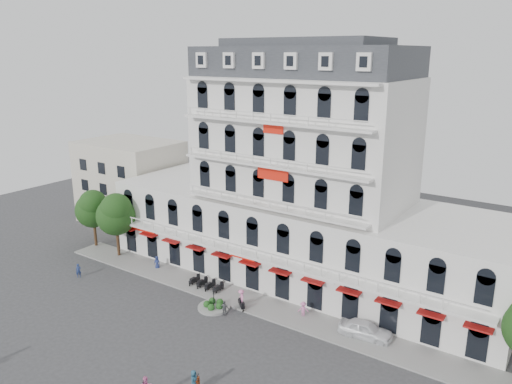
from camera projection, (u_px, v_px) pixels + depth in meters
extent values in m
plane|color=#38383A|center=(197.00, 346.00, 42.91)|extent=(120.00, 120.00, 0.00)
cube|color=gray|center=(256.00, 304.00, 50.03)|extent=(53.00, 4.00, 0.16)
cube|color=silver|center=(301.00, 236.00, 55.97)|extent=(45.00, 14.00, 9.00)
cube|color=silver|center=(304.00, 139.00, 52.99)|extent=(22.00, 12.00, 13.00)
cube|color=#2D3035|center=(306.00, 62.00, 50.83)|extent=(21.56, 11.76, 3.00)
cube|color=#2D3035|center=(307.00, 42.00, 50.31)|extent=(15.84, 8.64, 0.80)
cube|color=#A61614|center=(265.00, 267.00, 50.29)|extent=(40.50, 1.00, 0.15)
cube|color=#BA180B|center=(273.00, 173.00, 48.82)|extent=(3.50, 0.10, 1.40)
cube|color=beige|center=(131.00, 182.00, 73.51)|extent=(14.00, 10.00, 12.00)
cylinder|color=gray|center=(214.00, 307.00, 49.27)|extent=(3.20, 3.20, 0.24)
cylinder|color=black|center=(214.00, 300.00, 49.06)|extent=(0.08, 0.08, 1.40)
sphere|color=#22521B|center=(219.00, 306.00, 48.80)|extent=(0.70, 0.70, 0.70)
sphere|color=#22521B|center=(220.00, 302.00, 49.59)|extent=(0.70, 0.70, 0.70)
sphere|color=#22521B|center=(212.00, 301.00, 49.82)|extent=(0.70, 0.70, 0.70)
sphere|color=#22521B|center=(207.00, 304.00, 49.18)|extent=(0.70, 0.70, 0.70)
sphere|color=#22521B|center=(211.00, 307.00, 48.54)|extent=(0.70, 0.70, 0.70)
cylinder|color=#382314|center=(95.00, 234.00, 64.55)|extent=(0.36, 0.36, 3.52)
sphere|color=#113613|center=(93.00, 210.00, 63.68)|extent=(4.48, 4.48, 4.48)
sphere|color=#113613|center=(93.00, 204.00, 62.89)|extent=(3.52, 3.52, 3.52)
sphere|color=#113613|center=(93.00, 204.00, 63.96)|extent=(3.20, 3.20, 3.20)
cylinder|color=#382314|center=(118.00, 242.00, 61.39)|extent=(0.36, 0.36, 3.74)
sphere|color=#113613|center=(116.00, 216.00, 60.47)|extent=(4.76, 4.76, 4.76)
sphere|color=#113613|center=(116.00, 209.00, 59.66)|extent=(3.74, 3.74, 3.74)
sphere|color=#113613|center=(115.00, 209.00, 60.75)|extent=(3.40, 3.40, 3.40)
imported|color=white|center=(365.00, 330.00, 44.02)|extent=(4.93, 2.47, 1.61)
imported|color=#24516C|center=(194.00, 380.00, 36.62)|extent=(0.71, 0.87, 1.53)
cube|color=black|center=(241.00, 304.00, 49.03)|extent=(1.37, 1.24, 0.35)
torus|color=black|center=(243.00, 309.00, 48.59)|extent=(0.53, 0.48, 0.60)
torus|color=black|center=(240.00, 304.00, 49.62)|extent=(0.53, 0.48, 0.60)
imported|color=pink|center=(241.00, 297.00, 48.84)|extent=(1.19, 1.14, 1.62)
imported|color=navy|center=(157.00, 263.00, 58.07)|extent=(0.89, 0.73, 1.56)
imported|color=#54565C|center=(225.00, 308.00, 47.76)|extent=(0.94, 0.57, 1.49)
imported|color=#D16EA8|center=(303.00, 310.00, 47.45)|extent=(1.19, 1.06, 1.60)
imported|color=navy|center=(79.00, 271.00, 55.90)|extent=(0.66, 0.70, 1.61)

